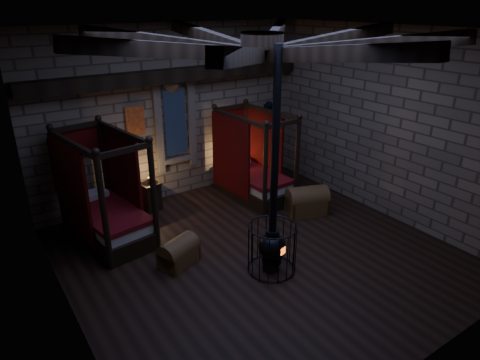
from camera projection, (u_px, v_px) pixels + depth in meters
room at (258, 59)px, 7.12m from camera, size 7.02×7.02×4.29m
bed_left at (106, 213)px, 8.89m from camera, size 1.44×2.31×2.26m
bed_right at (252, 176)px, 10.86m from camera, size 1.21×2.14×2.17m
trunk_left at (179, 252)px, 8.08m from camera, size 0.86×0.71×0.55m
trunk_right at (307, 201)px, 10.00m from camera, size 1.07×0.87×0.68m
nightstand_left at (151, 196)px, 10.16m from camera, size 0.48×0.46×0.83m
nightstand_right at (226, 177)px, 11.29m from camera, size 0.46×0.45×0.72m
stove at (272, 242)px, 7.77m from camera, size 0.90×0.90×4.05m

